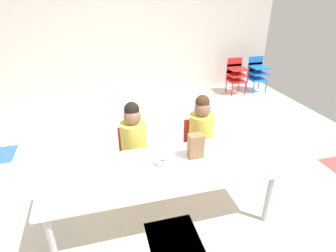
# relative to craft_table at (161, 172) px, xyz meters

# --- Properties ---
(ground_plane) EXTENTS (6.13, 5.49, 0.02)m
(ground_plane) POSITION_rel_craft_table_xyz_m (0.03, 0.63, -0.51)
(ground_plane) COLOR silver
(back_wall) EXTENTS (6.13, 0.10, 2.59)m
(back_wall) POSITION_rel_craft_table_xyz_m (0.03, 3.38, 0.79)
(back_wall) COLOR beige
(back_wall) RESTS_ON ground_plane
(craft_table) EXTENTS (1.93, 0.69, 0.55)m
(craft_table) POSITION_rel_craft_table_xyz_m (0.00, 0.00, 0.00)
(craft_table) COLOR white
(craft_table) RESTS_ON ground_plane
(seated_child_near_camera) EXTENTS (0.33, 0.33, 0.92)m
(seated_child_near_camera) POSITION_rel_craft_table_xyz_m (-0.14, 0.57, 0.05)
(seated_child_near_camera) COLOR red
(seated_child_near_camera) RESTS_ON ground_plane
(seated_child_middle_seat) EXTENTS (0.34, 0.34, 0.92)m
(seated_child_middle_seat) POSITION_rel_craft_table_xyz_m (0.58, 0.57, 0.05)
(seated_child_middle_seat) COLOR red
(seated_child_middle_seat) RESTS_ON ground_plane
(kid_chair_red_stack) EXTENTS (0.32, 0.30, 0.68)m
(kid_chair_red_stack) POSITION_rel_craft_table_xyz_m (2.21, 2.86, -0.11)
(kid_chair_red_stack) COLOR red
(kid_chair_red_stack) RESTS_ON ground_plane
(kid_chair_blue_stack) EXTENTS (0.32, 0.30, 0.68)m
(kid_chair_blue_stack) POSITION_rel_craft_table_xyz_m (2.67, 2.86, -0.11)
(kid_chair_blue_stack) COLOR blue
(kid_chair_blue_stack) RESTS_ON ground_plane
(paper_bag_brown) EXTENTS (0.13, 0.09, 0.22)m
(paper_bag_brown) POSITION_rel_craft_table_xyz_m (0.33, 0.08, 0.15)
(paper_bag_brown) COLOR #9E754C
(paper_bag_brown) RESTS_ON craft_table
(paper_plate_near_edge) EXTENTS (0.18, 0.18, 0.01)m
(paper_plate_near_edge) POSITION_rel_craft_table_xyz_m (0.02, 0.05, 0.05)
(paper_plate_near_edge) COLOR white
(paper_plate_near_edge) RESTS_ON craft_table
(paper_plate_center_table) EXTENTS (0.18, 0.18, 0.01)m
(paper_plate_center_table) POSITION_rel_craft_table_xyz_m (-0.25, -0.00, 0.05)
(paper_plate_center_table) COLOR white
(paper_plate_center_table) RESTS_ON craft_table
(donut_powdered_on_plate) EXTENTS (0.13, 0.13, 0.04)m
(donut_powdered_on_plate) POSITION_rel_craft_table_xyz_m (0.02, 0.05, 0.07)
(donut_powdered_on_plate) COLOR white
(donut_powdered_on_plate) RESTS_ON craft_table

